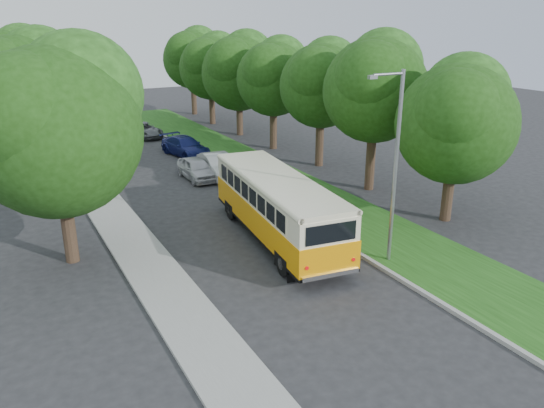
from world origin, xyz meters
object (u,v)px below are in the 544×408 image
lamppost_far (80,116)px  car_white (218,165)px  vintage_bus (278,209)px  car_grey (144,130)px  lamppost_near (394,163)px  car_silver (197,169)px  car_blue (185,146)px

lamppost_far → car_white: lamppost_far is taller
lamppost_far → car_white: bearing=-22.3°
lamppost_far → vintage_bus: bearing=-67.1°
lamppost_far → car_grey: bearing=58.5°
lamppost_near → car_grey: lamppost_near is taller
car_white → car_grey: size_ratio=1.01×
lamppost_far → car_grey: size_ratio=1.69×
car_silver → car_grey: bearing=87.6°
car_silver → car_blue: bearing=76.6°
lamppost_far → car_silver: 7.75m
lamppost_far → vintage_bus: size_ratio=0.72×
car_white → car_blue: 6.29m
lamppost_far → car_white: 8.96m
car_silver → car_white: bearing=-5.5°
lamppost_near → vintage_bus: size_ratio=0.76×
car_grey → car_white: bearing=-95.1°
lamppost_near → car_grey: 29.88m
car_grey → lamppost_far: bearing=-130.2°
lamppost_near → lamppost_far: lamppost_near is taller
lamppost_far → car_blue: (7.70, 3.14, -3.41)m
vintage_bus → car_white: bearing=87.8°
lamppost_near → car_blue: size_ratio=1.64×
lamppost_near → vintage_bus: lamppost_near is taller
car_white → lamppost_far: bearing=161.8°
car_silver → car_grey: 14.10m
lamppost_far → car_grey: 13.45m
vintage_bus → car_silver: 11.22m
car_white → car_grey: car_white is taller
vintage_bus → car_blue: size_ratio=2.15×
lamppost_near → car_silver: (-2.65, 15.48, -3.68)m
vintage_bus → car_grey: (0.80, 25.27, -0.94)m
lamppost_near → car_white: bearing=94.6°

